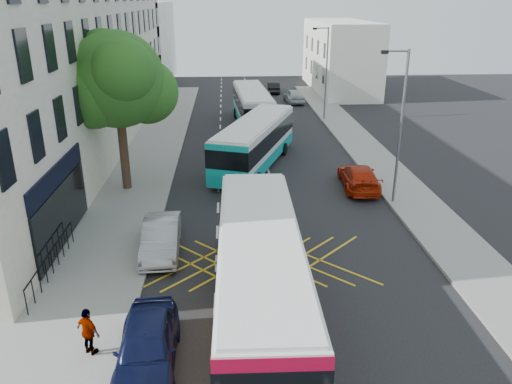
{
  "coord_description": "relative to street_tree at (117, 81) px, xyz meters",
  "views": [
    {
      "loc": [
        -2.65,
        -12.59,
        10.44
      ],
      "look_at": [
        -1.37,
        8.54,
        2.2
      ],
      "focal_mm": 35.0,
      "sensor_mm": 36.0,
      "label": 1
    }
  ],
  "objects": [
    {
      "name": "ground",
      "position": [
        8.51,
        -14.97,
        -6.29
      ],
      "size": [
        120.0,
        120.0,
        0.0
      ],
      "primitive_type": "plane",
      "color": "black",
      "rests_on": "ground"
    },
    {
      "name": "pavement_left",
      "position": [
        0.01,
        0.03,
        -6.22
      ],
      "size": [
        5.0,
        70.0,
        0.15
      ],
      "primitive_type": "cube",
      "color": "gray",
      "rests_on": "ground"
    },
    {
      "name": "pavement_right",
      "position": [
        16.01,
        0.03,
        -6.22
      ],
      "size": [
        3.0,
        70.0,
        0.15
      ],
      "primitive_type": "cube",
      "color": "gray",
      "rests_on": "ground"
    },
    {
      "name": "terrace_main",
      "position": [
        -5.49,
        9.52,
        0.46
      ],
      "size": [
        8.3,
        45.0,
        13.5
      ],
      "color": "beige",
      "rests_on": "ground"
    },
    {
      "name": "terrace_far",
      "position": [
        -5.49,
        40.03,
        -1.29
      ],
      "size": [
        8.0,
        20.0,
        10.0
      ],
      "primitive_type": "cube",
      "color": "silver",
      "rests_on": "ground"
    },
    {
      "name": "building_right",
      "position": [
        19.51,
        33.03,
        -2.29
      ],
      "size": [
        6.0,
        18.0,
        8.0
      ],
      "primitive_type": "cube",
      "color": "silver",
      "rests_on": "ground"
    },
    {
      "name": "street_tree",
      "position": [
        0.0,
        0.0,
        0.0
      ],
      "size": [
        6.3,
        5.7,
        8.8
      ],
      "color": "#382619",
      "rests_on": "pavement_left"
    },
    {
      "name": "lamp_near",
      "position": [
        14.71,
        -2.97,
        -1.68
      ],
      "size": [
        1.45,
        0.15,
        8.0
      ],
      "color": "slate",
      "rests_on": "pavement_right"
    },
    {
      "name": "lamp_far",
      "position": [
        14.71,
        17.03,
        -1.68
      ],
      "size": [
        1.45,
        0.15,
        8.0
      ],
      "color": "slate",
      "rests_on": "pavement_right"
    },
    {
      "name": "railings",
      "position": [
        -1.19,
        -9.67,
        -5.57
      ],
      "size": [
        0.08,
        5.6,
        1.14
      ],
      "primitive_type": null,
      "color": "black",
      "rests_on": "pavement_left"
    },
    {
      "name": "bus_near",
      "position": [
        6.87,
        -12.96,
        -4.54
      ],
      "size": [
        3.14,
        11.89,
        3.33
      ],
      "rotation": [
        0.0,
        0.0,
        -0.02
      ],
      "color": "silver",
      "rests_on": "ground"
    },
    {
      "name": "bus_mid",
      "position": [
        7.7,
        3.94,
        -4.66
      ],
      "size": [
        6.19,
        11.25,
        3.1
      ],
      "rotation": [
        0.0,
        0.0,
        -0.35
      ],
      "color": "silver",
      "rests_on": "ground"
    },
    {
      "name": "bus_far",
      "position": [
        8.15,
        15.44,
        -4.65
      ],
      "size": [
        3.22,
        11.22,
        3.12
      ],
      "rotation": [
        0.0,
        0.0,
        0.06
      ],
      "color": "silver",
      "rests_on": "ground"
    },
    {
      "name": "parked_car_blue",
      "position": [
        3.35,
        -15.2,
        -5.53
      ],
      "size": [
        1.94,
        4.51,
        1.52
      ],
      "primitive_type": "imported",
      "rotation": [
        0.0,
        0.0,
        0.03
      ],
      "color": "#0C1233",
      "rests_on": "ground"
    },
    {
      "name": "parked_car_silver",
      "position": [
        2.91,
        -7.84,
        -5.57
      ],
      "size": [
        1.71,
        4.46,
        1.45
      ],
      "primitive_type": "imported",
      "rotation": [
        0.0,
        0.0,
        0.04
      ],
      "color": "#A4A6AB",
      "rests_on": "ground"
    },
    {
      "name": "red_hatchback",
      "position": [
        13.53,
        -0.49,
        -5.59
      ],
      "size": [
        2.28,
        4.94,
        1.4
      ],
      "primitive_type": "imported",
      "rotation": [
        0.0,
        0.0,
        3.07
      ],
      "color": "#B52107",
      "rests_on": "ground"
    },
    {
      "name": "distant_car_grey",
      "position": [
        9.35,
        28.64,
        -5.57
      ],
      "size": [
        2.93,
        5.4,
        1.44
      ],
      "primitive_type": "imported",
      "rotation": [
        0.0,
        0.0,
        0.11
      ],
      "color": "#47484F",
      "rests_on": "ground"
    },
    {
      "name": "distant_car_silver",
      "position": [
        13.12,
        25.33,
        -5.55
      ],
      "size": [
        2.08,
        4.47,
        1.48
      ],
      "primitive_type": "imported",
      "rotation": [
        0.0,
        0.0,
        3.22
      ],
      "color": "#B5B9BD",
      "rests_on": "ground"
    },
    {
      "name": "distant_car_dark",
      "position": [
        11.48,
        31.45,
        -5.65
      ],
      "size": [
        1.52,
        3.97,
        1.29
      ],
      "primitive_type": "imported",
      "rotation": [
        0.0,
        0.0,
        3.1
      ],
      "color": "black",
      "rests_on": "ground"
    },
    {
      "name": "pedestrian_far",
      "position": [
        1.51,
        -14.64,
        -5.35
      ],
      "size": [
        0.99,
        0.85,
        1.59
      ],
      "primitive_type": "imported",
      "rotation": [
        0.0,
        0.0,
        2.54
      ],
      "color": "gray",
      "rests_on": "pavement_left"
    }
  ]
}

